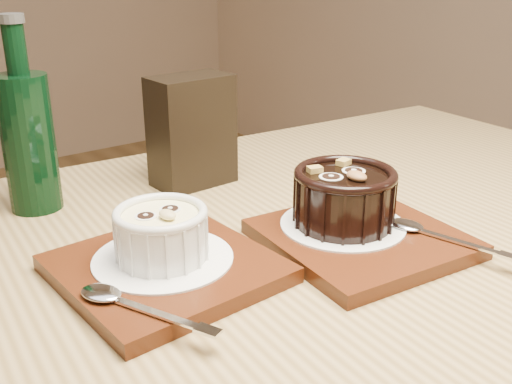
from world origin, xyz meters
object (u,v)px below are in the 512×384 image
ramekin_dark (344,195)px  green_bottle (28,138)px  ramekin_white (161,232)px  tray_right (361,239)px  table (286,343)px  condiment_stand (192,131)px  tray_left (166,269)px

ramekin_dark → green_bottle: (-0.23, 0.28, 0.04)m
ramekin_dark → green_bottle: bearing=131.3°
ramekin_white → tray_right: (0.19, -0.07, -0.04)m
ramekin_white → green_bottle: green_bottle is taller
table → condiment_stand: bearing=79.6°
condiment_stand → ramekin_white: bearing=-128.3°
table → tray_left: bearing=154.1°
green_bottle → table: bearing=-63.1°
tray_left → tray_right: bearing=-18.9°
tray_right → green_bottle: green_bottle is taller
ramekin_white → tray_right: ramekin_white is taller
green_bottle → condiment_stand: bearing=-12.2°
tray_right → tray_left: bearing=161.1°
green_bottle → tray_left: bearing=-80.2°
table → ramekin_dark: size_ratio=12.05×
condiment_stand → tray_right: bearing=-81.0°
ramekin_dark → condiment_stand: 0.24m
table → ramekin_white: 0.18m
tray_left → ramekin_dark: ramekin_dark is taller
condiment_stand → green_bottle: green_bottle is taller
table → condiment_stand: size_ratio=9.03×
table → ramekin_dark: ramekin_dark is taller
ramekin_white → ramekin_dark: (0.19, -0.05, 0.01)m
tray_left → table: bearing=-25.9°
tray_left → condiment_stand: (0.15, 0.19, 0.06)m
ramekin_white → condiment_stand: condiment_stand is taller
ramekin_dark → green_bottle: 0.36m
green_bottle → ramekin_dark: bearing=-50.5°
tray_left → ramekin_white: ramekin_white is taller
tray_right → condiment_stand: size_ratio=1.29×
ramekin_white → tray_right: size_ratio=0.48×
ramekin_white → ramekin_dark: bearing=-15.8°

